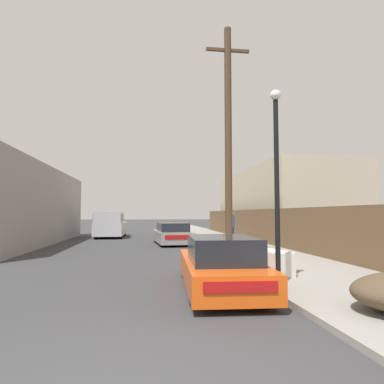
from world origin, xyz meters
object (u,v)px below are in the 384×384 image
at_px(street_lamp, 277,170).
at_px(pedestrian, 232,226).
at_px(car_parked_mid, 172,234).
at_px(utility_pole, 228,137).
at_px(pickup_truck, 110,225).
at_px(discarded_fridge, 266,261).
at_px(parked_sports_car_red, 220,265).

relative_size(street_lamp, pedestrian, 2.63).
bearing_deg(car_parked_mid, utility_pole, -81.27).
height_order(car_parked_mid, utility_pole, utility_pole).
distance_m(car_parked_mid, pedestrian, 3.67).
distance_m(car_parked_mid, street_lamp, 13.10).
bearing_deg(street_lamp, car_parked_mid, 96.78).
distance_m(pickup_truck, utility_pole, 15.44).
bearing_deg(pickup_truck, street_lamp, 108.07).
xyz_separation_m(discarded_fridge, utility_pole, (-0.16, 3.76, 4.46)).
relative_size(parked_sports_car_red, pickup_truck, 0.89).
height_order(pickup_truck, pedestrian, pickup_truck).
xyz_separation_m(parked_sports_car_red, street_lamp, (1.33, -0.30, 2.28)).
distance_m(discarded_fridge, street_lamp, 2.98).
height_order(parked_sports_car_red, street_lamp, street_lamp).
height_order(pickup_truck, street_lamp, street_lamp).
relative_size(discarded_fridge, pedestrian, 1.07).
bearing_deg(pedestrian, pickup_truck, 140.72).
xyz_separation_m(pickup_truck, street_lamp, (5.80, -19.15, 1.90)).
bearing_deg(discarded_fridge, street_lamp, -117.26).
bearing_deg(utility_pole, car_parked_mid, 102.92).
relative_size(parked_sports_car_red, street_lamp, 1.01).
xyz_separation_m(parked_sports_car_red, pedestrian, (3.45, 12.37, 0.47)).
bearing_deg(pedestrian, discarded_fridge, -99.34).
xyz_separation_m(car_parked_mid, street_lamp, (1.52, -12.81, 2.26)).
relative_size(discarded_fridge, car_parked_mid, 0.40).
height_order(parked_sports_car_red, pedestrian, pedestrian).
xyz_separation_m(pickup_truck, pedestrian, (7.92, -6.48, 0.09)).
bearing_deg(car_parked_mid, pedestrian, -6.41).
bearing_deg(car_parked_mid, pickup_truck, 119.84).
xyz_separation_m(pickup_truck, utility_pole, (5.96, -13.68, 3.96)).
bearing_deg(car_parked_mid, street_lamp, -87.41).
bearing_deg(utility_pole, pickup_truck, 113.56).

